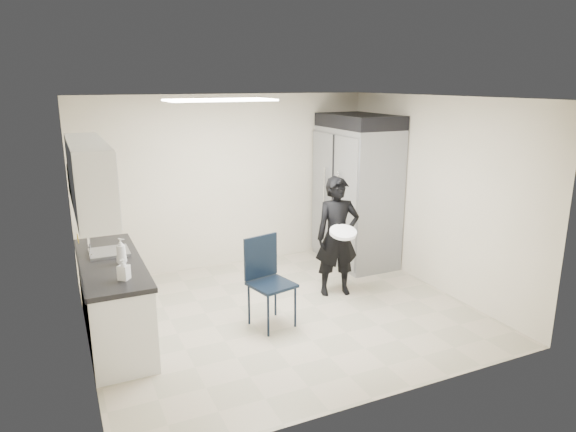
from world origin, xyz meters
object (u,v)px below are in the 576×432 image
commercial_fridge (357,196)px  man_tuxedo (337,237)px  lower_counter (114,302)px  folding_chair (272,285)px

commercial_fridge → man_tuxedo: (-0.93, -1.02, -0.25)m
lower_counter → folding_chair: 1.76m
commercial_fridge → man_tuxedo: commercial_fridge is taller
commercial_fridge → man_tuxedo: 1.40m
lower_counter → man_tuxedo: size_ratio=1.19×
commercial_fridge → folding_chair: 2.64m
folding_chair → man_tuxedo: man_tuxedo is taller
folding_chair → man_tuxedo: (1.16, 0.51, 0.29)m
lower_counter → man_tuxedo: bearing=1.2°
lower_counter → man_tuxedo: 2.88m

